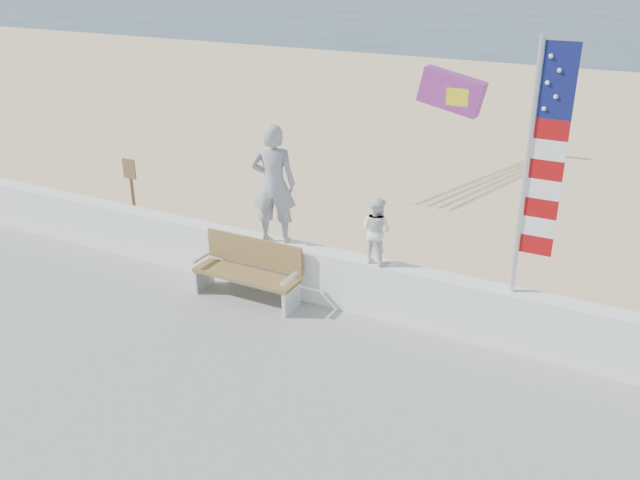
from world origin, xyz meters
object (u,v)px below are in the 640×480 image
at_px(adult, 273,184).
at_px(bench, 249,269).
at_px(child, 376,230).
at_px(flag, 538,161).

height_order(adult, bench, adult).
height_order(child, flag, flag).
bearing_deg(child, flag, -166.29).
relative_size(adult, bench, 1.09).
bearing_deg(adult, bench, 41.78).
xyz_separation_m(adult, flag, (4.01, -0.00, 0.93)).
distance_m(bench, flag, 4.85).
relative_size(bench, flag, 0.51).
distance_m(adult, child, 1.85).
height_order(adult, flag, flag).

